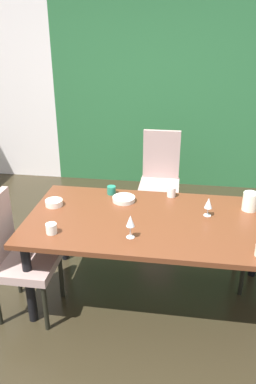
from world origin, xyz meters
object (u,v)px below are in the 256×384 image
at_px(wine_glass_right, 208,204).
at_px(pitcher_rear, 250,201).
at_px(dining_table, 154,227).
at_px(wine_glass_center, 130,222).
at_px(chair_left_near, 15,253).
at_px(cup_near_shelf, 51,229).
at_px(chair_head_far, 160,174).
at_px(serving_bowl_west, 54,203).
at_px(cup_east, 171,192).
at_px(cup_near_window, 111,190).
at_px(serving_bowl_south, 124,199).

bearing_deg(wine_glass_right, pitcher_rear, 23.70).
bearing_deg(dining_table, wine_glass_center, -116.44).
bearing_deg(chair_left_near, cup_near_shelf, 89.37).
distance_m(dining_table, chair_head_far, 1.41).
xyz_separation_m(chair_left_near, serving_bowl_west, (0.18, 0.43, 0.23)).
bearing_deg(cup_east, serving_bowl_west, -161.55).
xyz_separation_m(dining_table, chair_left_near, (-1.03, -0.31, -0.13)).
bearing_deg(cup_near_window, dining_table, -44.82).
relative_size(cup_near_shelf, cup_east, 0.92).
xyz_separation_m(serving_bowl_west, cup_near_shelf, (0.13, -0.43, 0.01)).
bearing_deg(serving_bowl_south, serving_bowl_west, -163.45).
distance_m(dining_table, pitcher_rear, 0.82).
height_order(wine_glass_center, serving_bowl_south, wine_glass_center).
xyz_separation_m(dining_table, serving_bowl_west, (-0.85, 0.12, 0.10)).
distance_m(cup_near_window, cup_east, 0.53).
height_order(chair_left_near, serving_bowl_west, chair_left_near).
height_order(cup_near_shelf, pitcher_rear, pitcher_rear).
height_order(chair_left_near, cup_near_shelf, chair_left_near).
xyz_separation_m(serving_bowl_south, cup_near_window, (-0.13, 0.13, 0.02)).
xyz_separation_m(wine_glass_right, serving_bowl_south, (-0.70, 0.16, -0.09)).
bearing_deg(cup_east, wine_glass_right, -46.53).
relative_size(cup_near_window, pitcher_rear, 0.51).
distance_m(dining_table, cup_near_window, 0.59).
height_order(serving_bowl_west, pitcher_rear, pitcher_rear).
xyz_separation_m(dining_table, cup_near_shelf, (-0.72, -0.32, 0.11)).
xyz_separation_m(chair_head_far, wine_glass_center, (-0.10, -1.69, 0.31)).
height_order(cup_near_shelf, cup_east, cup_east).
height_order(chair_head_far, wine_glass_center, chair_head_far).
relative_size(wine_glass_right, cup_near_shelf, 1.91).
xyz_separation_m(chair_left_near, cup_east, (1.14, 0.75, 0.24)).
bearing_deg(cup_near_shelf, chair_left_near, 179.37).
relative_size(chair_left_near, wine_glass_right, 6.50).
distance_m(dining_table, serving_bowl_west, 0.86).
height_order(wine_glass_center, cup_near_shelf, wine_glass_center).
bearing_deg(chair_head_far, serving_bowl_west, 57.92).
bearing_deg(cup_near_shelf, pitcher_rear, 21.82).
bearing_deg(wine_glass_center, pitcher_rear, 32.09).
xyz_separation_m(serving_bowl_south, cup_near_shelf, (-0.44, -0.60, 0.02)).
xyz_separation_m(chair_head_far, cup_near_window, (-0.37, -0.99, 0.22)).
xyz_separation_m(serving_bowl_west, cup_east, (0.96, 0.32, 0.02)).
height_order(serving_bowl_west, serving_bowl_south, serving_bowl_west).
bearing_deg(cup_east, chair_left_near, -146.61).
xyz_separation_m(dining_table, wine_glass_center, (-0.14, -0.29, 0.20)).
distance_m(serving_bowl_west, cup_near_window, 0.52).
bearing_deg(serving_bowl_west, cup_east, 18.45).
bearing_deg(pitcher_rear, serving_bowl_west, -174.46).
bearing_deg(wine_glass_right, cup_near_shelf, -158.76).
bearing_deg(pitcher_rear, dining_table, -160.09).
distance_m(wine_glass_right, serving_bowl_west, 1.26).
bearing_deg(serving_bowl_west, serving_bowl_south, 16.55).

